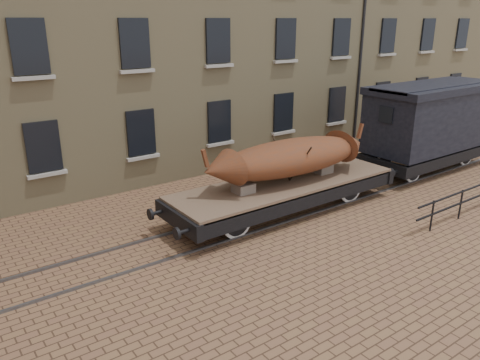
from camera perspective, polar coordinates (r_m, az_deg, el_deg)
ground at (r=15.82m, az=4.48°, el=-4.13°), size 90.00×90.00×0.00m
warehouse_cream at (r=24.47m, az=-5.48°, el=20.80°), size 40.00×10.19×14.00m
rail_track at (r=15.81m, az=4.48°, el=-4.03°), size 30.00×1.52×0.06m
flatcar_wagon at (r=15.71m, az=5.49°, el=-0.96°), size 9.15×2.48×1.38m
iron_boat at (r=15.52m, az=6.18°, el=2.80°), size 6.65×2.07×1.59m
goods_van at (r=21.42m, az=22.36°, el=7.14°), size 7.15×2.60×3.70m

